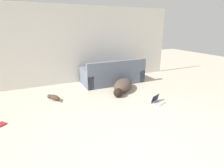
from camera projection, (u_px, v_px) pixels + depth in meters
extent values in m
plane|color=#BCB29E|center=(138.00, 161.00, 2.56)|extent=(20.00, 20.00, 0.00)
cube|color=silver|center=(71.00, 46.00, 5.76)|extent=(7.55, 0.06, 2.53)
cube|color=slate|center=(113.00, 76.00, 6.06)|extent=(2.08, 0.90, 0.43)
cube|color=slate|center=(118.00, 67.00, 5.60)|extent=(2.07, 0.15, 0.39)
cube|color=slate|center=(136.00, 72.00, 6.42)|extent=(0.20, 0.89, 0.57)
cube|color=slate|center=(86.00, 78.00, 5.67)|extent=(0.20, 0.89, 0.57)
ellipsoid|color=#4C3D33|center=(123.00, 85.00, 5.35)|extent=(1.06, 1.11, 0.33)
sphere|color=black|center=(118.00, 93.00, 4.83)|extent=(0.36, 0.36, 0.25)
cylinder|color=#4C3D33|center=(127.00, 83.00, 5.97)|extent=(0.22, 0.23, 0.06)
ellipsoid|color=#473323|center=(55.00, 98.00, 4.65)|extent=(0.32, 0.40, 0.14)
sphere|color=brown|center=(49.00, 96.00, 4.77)|extent=(0.15, 0.15, 0.11)
cylinder|color=#473323|center=(61.00, 102.00, 4.55)|extent=(0.07, 0.09, 0.02)
cube|color=#B7B7BC|center=(159.00, 103.00, 4.46)|extent=(0.38, 0.30, 0.02)
cube|color=#B7B7BC|center=(155.00, 98.00, 4.51)|extent=(0.33, 0.18, 0.20)
cube|color=#0F1938|center=(155.00, 98.00, 4.50)|extent=(0.30, 0.16, 0.18)
cube|color=maroon|center=(1.00, 124.00, 3.49)|extent=(0.22, 0.23, 0.02)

